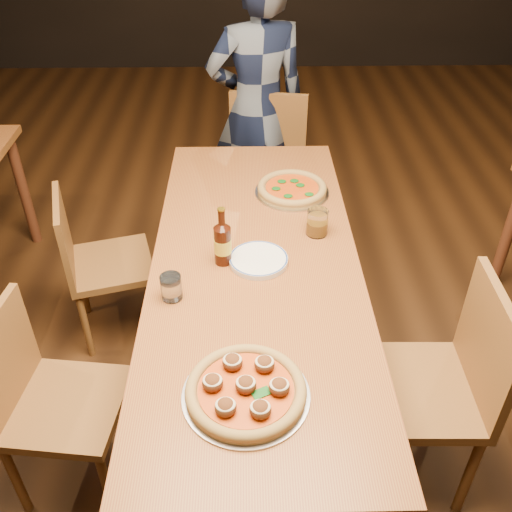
{
  "coord_description": "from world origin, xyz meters",
  "views": [
    {
      "loc": [
        -0.03,
        -1.73,
        2.08
      ],
      "look_at": [
        0.0,
        -0.05,
        0.82
      ],
      "focal_mm": 40.0,
      "sensor_mm": 36.0,
      "label": 1
    }
  ],
  "objects_px": {
    "table_main": "(256,277)",
    "chair_end": "(263,180)",
    "chair_main_e": "(417,388)",
    "pizza_meatball": "(246,390)",
    "chair_main_sw": "(111,263)",
    "pizza_margherita": "(292,189)",
    "plate_stack": "(259,260)",
    "diner": "(257,109)",
    "water_glass": "(171,287)",
    "beer_bottle": "(223,244)",
    "amber_glass": "(317,222)",
    "chair_main_nw": "(66,405)"
  },
  "relations": [
    {
      "from": "table_main",
      "to": "chair_end",
      "type": "bearing_deg",
      "value": 86.8
    },
    {
      "from": "chair_main_e",
      "to": "pizza_meatball",
      "type": "distance_m",
      "value": 0.73
    },
    {
      "from": "chair_end",
      "to": "pizza_meatball",
      "type": "relative_size",
      "value": 2.52
    },
    {
      "from": "table_main",
      "to": "chair_main_sw",
      "type": "distance_m",
      "value": 0.87
    },
    {
      "from": "chair_end",
      "to": "pizza_margherita",
      "type": "distance_m",
      "value": 0.69
    },
    {
      "from": "plate_stack",
      "to": "diner",
      "type": "relative_size",
      "value": 0.14
    },
    {
      "from": "chair_main_sw",
      "to": "diner",
      "type": "relative_size",
      "value": 0.51
    },
    {
      "from": "diner",
      "to": "table_main",
      "type": "bearing_deg",
      "value": 74.51
    },
    {
      "from": "table_main",
      "to": "water_glass",
      "type": "xyz_separation_m",
      "value": [
        -0.3,
        -0.2,
        0.12
      ]
    },
    {
      "from": "chair_main_e",
      "to": "beer_bottle",
      "type": "distance_m",
      "value": 0.88
    },
    {
      "from": "chair_main_e",
      "to": "pizza_margherita",
      "type": "distance_m",
      "value": 1.04
    },
    {
      "from": "chair_main_e",
      "to": "beer_bottle",
      "type": "xyz_separation_m",
      "value": [
        -0.7,
        0.4,
        0.36
      ]
    },
    {
      "from": "plate_stack",
      "to": "water_glass",
      "type": "relative_size",
      "value": 2.4
    },
    {
      "from": "diner",
      "to": "water_glass",
      "type": "bearing_deg",
      "value": 63.97
    },
    {
      "from": "chair_main_e",
      "to": "water_glass",
      "type": "distance_m",
      "value": 0.95
    },
    {
      "from": "table_main",
      "to": "pizza_meatball",
      "type": "relative_size",
      "value": 5.3
    },
    {
      "from": "chair_main_sw",
      "to": "chair_main_e",
      "type": "xyz_separation_m",
      "value": [
        1.26,
        -0.84,
        0.06
      ]
    },
    {
      "from": "plate_stack",
      "to": "water_glass",
      "type": "distance_m",
      "value": 0.37
    },
    {
      "from": "table_main",
      "to": "amber_glass",
      "type": "height_order",
      "value": "amber_glass"
    },
    {
      "from": "plate_stack",
      "to": "water_glass",
      "type": "height_order",
      "value": "water_glass"
    },
    {
      "from": "pizza_margherita",
      "to": "chair_main_nw",
      "type": "bearing_deg",
      "value": -133.16
    },
    {
      "from": "chair_end",
      "to": "pizza_meatball",
      "type": "xyz_separation_m",
      "value": [
        -0.1,
        -1.77,
        0.3
      ]
    },
    {
      "from": "water_glass",
      "to": "diner",
      "type": "bearing_deg",
      "value": 78.0
    },
    {
      "from": "pizza_meatball",
      "to": "beer_bottle",
      "type": "distance_m",
      "value": 0.66
    },
    {
      "from": "amber_glass",
      "to": "diner",
      "type": "relative_size",
      "value": 0.07
    },
    {
      "from": "pizza_meatball",
      "to": "beer_bottle",
      "type": "relative_size",
      "value": 1.6
    },
    {
      "from": "table_main",
      "to": "chair_end",
      "type": "height_order",
      "value": "chair_end"
    },
    {
      "from": "pizza_meatball",
      "to": "beer_bottle",
      "type": "height_order",
      "value": "beer_bottle"
    },
    {
      "from": "chair_main_sw",
      "to": "amber_glass",
      "type": "height_order",
      "value": "amber_glass"
    },
    {
      "from": "table_main",
      "to": "chair_main_e",
      "type": "relative_size",
      "value": 2.12
    },
    {
      "from": "plate_stack",
      "to": "water_glass",
      "type": "bearing_deg",
      "value": -147.51
    },
    {
      "from": "pizza_margherita",
      "to": "chair_main_sw",
      "type": "bearing_deg",
      "value": -175.4
    },
    {
      "from": "chair_main_e",
      "to": "water_glass",
      "type": "relative_size",
      "value": 10.03
    },
    {
      "from": "table_main",
      "to": "water_glass",
      "type": "bearing_deg",
      "value": -146.91
    },
    {
      "from": "chair_main_e",
      "to": "pizza_meatball",
      "type": "bearing_deg",
      "value": -66.57
    },
    {
      "from": "table_main",
      "to": "chair_main_e",
      "type": "height_order",
      "value": "chair_main_e"
    },
    {
      "from": "pizza_margherita",
      "to": "table_main",
      "type": "bearing_deg",
      "value": -108.58
    },
    {
      "from": "table_main",
      "to": "amber_glass",
      "type": "bearing_deg",
      "value": 37.25
    },
    {
      "from": "chair_end",
      "to": "beer_bottle",
      "type": "height_order",
      "value": "beer_bottle"
    },
    {
      "from": "pizza_meatball",
      "to": "amber_glass",
      "type": "relative_size",
      "value": 3.48
    },
    {
      "from": "table_main",
      "to": "plate_stack",
      "type": "height_order",
      "value": "plate_stack"
    },
    {
      "from": "pizza_margherita",
      "to": "water_glass",
      "type": "distance_m",
      "value": 0.86
    },
    {
      "from": "chair_main_sw",
      "to": "chair_end",
      "type": "bearing_deg",
      "value": -63.44
    },
    {
      "from": "chair_end",
      "to": "beer_bottle",
      "type": "bearing_deg",
      "value": -90.21
    },
    {
      "from": "chair_main_e",
      "to": "water_glass",
      "type": "bearing_deg",
      "value": -101.33
    },
    {
      "from": "beer_bottle",
      "to": "chair_end",
      "type": "bearing_deg",
      "value": 80.54
    },
    {
      "from": "pizza_meatball",
      "to": "water_glass",
      "type": "distance_m",
      "value": 0.51
    },
    {
      "from": "pizza_margherita",
      "to": "beer_bottle",
      "type": "height_order",
      "value": "beer_bottle"
    },
    {
      "from": "water_glass",
      "to": "diner",
      "type": "relative_size",
      "value": 0.06
    },
    {
      "from": "table_main",
      "to": "beer_bottle",
      "type": "relative_size",
      "value": 8.49
    }
  ]
}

